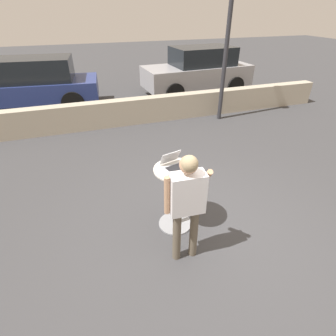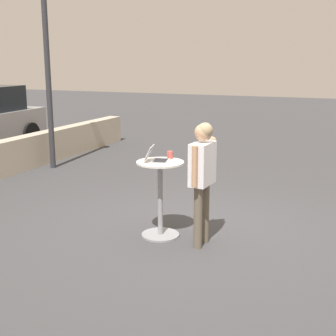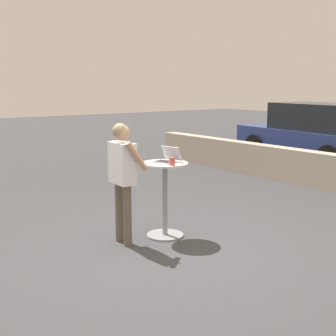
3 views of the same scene
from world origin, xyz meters
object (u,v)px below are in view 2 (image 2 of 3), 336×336
Objects in this scene: cafe_table at (160,194)px; standing_person at (202,169)px; street_lamp at (45,30)px; laptop at (156,158)px; coffee_mug at (170,155)px.

standing_person reaches higher than cafe_table.
cafe_table is at bearing -126.24° from street_lamp.
laptop is 0.08× the size of street_lamp.
cafe_table is 8.98× the size of coffee_mug.
cafe_table is at bearing 167.80° from coffee_mug.
standing_person is (-0.31, -0.58, -0.08)m from coffee_mug.
laptop is 0.26m from coffee_mug.
street_lamp reaches higher than coffee_mug.
street_lamp is at bearing 53.27° from laptop.
street_lamp is (2.88, 3.92, 2.38)m from cafe_table.
standing_person is at bearing -96.41° from laptop.
laptop is 3.25× the size of coffee_mug.
laptop is 5.19m from street_lamp.
laptop is 0.23× the size of standing_person.
coffee_mug is 5.13m from street_lamp.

